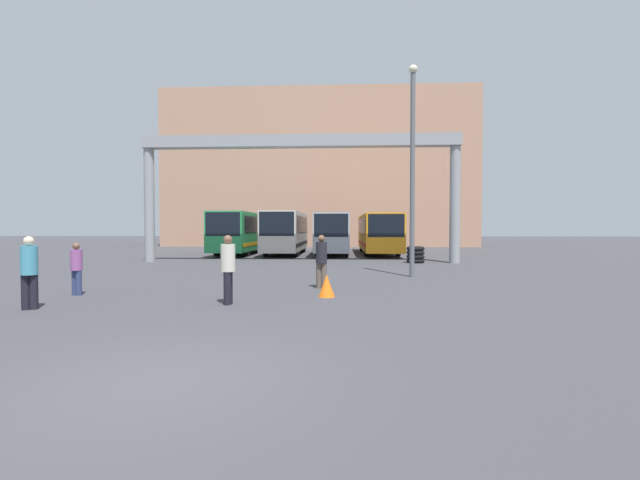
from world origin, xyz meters
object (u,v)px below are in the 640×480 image
Objects in this scene: bus_slot_0 at (242,231)px; tire_stack at (416,255)px; bus_slot_3 at (378,231)px; pedestrian_near_left at (321,260)px; bus_slot_2 at (333,231)px; pedestrian_far_center at (228,268)px; pedestrian_mid_right at (77,267)px; traffic_cone at (327,286)px; pedestrian_mid_left at (29,271)px; lamp_post at (413,163)px; bus_slot_1 at (286,230)px.

tire_stack is (12.21, -8.29, -1.36)m from bus_slot_0.
bus_slot_3 is 6.67× the size of pedestrian_near_left.
bus_slot_2 is at bearing 0.49° from bus_slot_0.
pedestrian_far_center is (-2.36, -3.17, 0.03)m from pedestrian_near_left.
bus_slot_0 is 20.97m from pedestrian_mid_right.
bus_slot_0 is 22.22m from traffic_cone.
tire_stack is at bearing -59.05° from bus_slot_2.
pedestrian_mid_left is 2.27m from pedestrian_mid_right.
bus_slot_0 is at bearing 124.75° from lamp_post.
bus_slot_2 is 21.01m from traffic_cone.
bus_slot_0 reaches higher than pedestrian_mid_right.
tire_stack is at bearing 69.09° from traffic_cone.
bus_slot_2 is at bearing -83.82° from pedestrian_near_left.
pedestrian_mid_left is at bearing -129.25° from tire_stack.
bus_slot_3 is 1.37× the size of lamp_post.
bus_slot_0 is 1.25× the size of lamp_post.
bus_slot_3 reaches higher than pedestrian_near_left.
bus_slot_1 reaches higher than pedestrian_mid_right.
traffic_cone is (7.59, 0.05, -0.51)m from pedestrian_mid_right.
bus_slot_3 is (3.60, 0.48, -0.01)m from bus_slot_2.
bus_slot_0 is at bearing 173.51° from bus_slot_1.
pedestrian_far_center is (-2.40, -22.31, -0.79)m from bus_slot_2.
lamp_post reaches higher than bus_slot_2.
bus_slot_0 is at bearing -63.13° from pedestrian_near_left.
bus_slot_1 is at bearing 1.26° from pedestrian_far_center.
bus_slot_0 is at bearing 109.49° from traffic_cone.
pedestrian_mid_right is (-10.99, -21.49, -0.92)m from bus_slot_3.
pedestrian_near_left reaches higher than pedestrian_mid_right.
pedestrian_near_left is 1.13× the size of pedestrian_mid_right.
bus_slot_1 is at bearing 115.39° from lamp_post.
pedestrian_far_center reaches higher than pedestrian_mid_right.
bus_slot_3 is 6.50× the size of pedestrian_far_center.
pedestrian_mid_right is at bearing 71.52° from pedestrian_mid_left.
bus_slot_1 is at bearing -85.17° from pedestrian_mid_right.
traffic_cone is at bearing -164.31° from pedestrian_mid_right.
pedestrian_mid_right is 0.86× the size of pedestrian_far_center.
pedestrian_mid_right is (-0.19, -20.95, -0.99)m from bus_slot_0.
pedestrian_near_left reaches higher than tire_stack.
tire_stack reaches higher than traffic_cone.
bus_slot_1 is 9.72× the size of tire_stack.
pedestrian_mid_right is (-7.39, -21.01, -0.93)m from bus_slot_2.
bus_slot_1 is 7.27m from bus_slot_3.
pedestrian_mid_right is at bearing -179.61° from traffic_cone.
pedestrian_far_center is at bearing -86.85° from bus_slot_1.
traffic_cone is (2.59, 1.35, -0.65)m from pedestrian_far_center.
pedestrian_mid_right is (-3.79, -20.54, -1.01)m from bus_slot_1.
lamp_post is (3.39, 5.34, 4.42)m from traffic_cone.
tire_stack is at bearing -42.47° from bus_slot_1.
bus_slot_2 is 6.94× the size of pedestrian_mid_right.
lamp_post is at bearing -101.07° from tire_stack.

